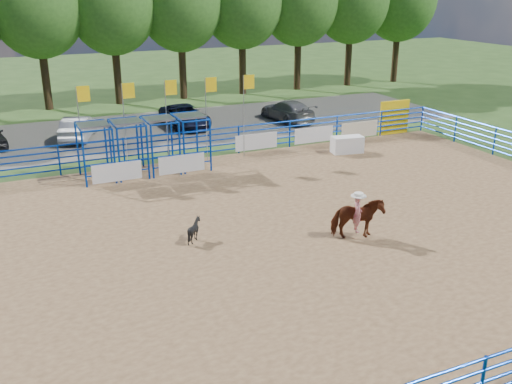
{
  "coord_description": "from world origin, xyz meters",
  "views": [
    {
      "loc": [
        -8.04,
        -16.76,
        8.43
      ],
      "look_at": [
        -0.06,
        1.0,
        1.3
      ],
      "focal_mm": 40.0,
      "sensor_mm": 36.0,
      "label": 1
    }
  ],
  "objects_px": {
    "horse_and_rider": "(357,216)",
    "announcer_table": "(347,145)",
    "car_c": "(185,116)",
    "car_b": "(78,128)",
    "car_d": "(287,111)",
    "calf": "(194,230)"
  },
  "relations": [
    {
      "from": "calf",
      "to": "car_c",
      "type": "relative_size",
      "value": 0.17
    },
    {
      "from": "announcer_table",
      "to": "horse_and_rider",
      "type": "height_order",
      "value": "horse_and_rider"
    },
    {
      "from": "calf",
      "to": "car_c",
      "type": "height_order",
      "value": "car_c"
    },
    {
      "from": "horse_and_rider",
      "to": "car_c",
      "type": "height_order",
      "value": "horse_and_rider"
    },
    {
      "from": "calf",
      "to": "car_b",
      "type": "xyz_separation_m",
      "value": [
        -1.67,
        15.95,
        0.25
      ]
    },
    {
      "from": "car_b",
      "to": "car_c",
      "type": "height_order",
      "value": "car_b"
    },
    {
      "from": "car_c",
      "to": "car_d",
      "type": "xyz_separation_m",
      "value": [
        6.58,
        -1.17,
        0.0
      ]
    },
    {
      "from": "announcer_table",
      "to": "car_c",
      "type": "height_order",
      "value": "car_c"
    },
    {
      "from": "announcer_table",
      "to": "horse_and_rider",
      "type": "xyz_separation_m",
      "value": [
        -5.6,
        -9.3,
        0.41
      ]
    },
    {
      "from": "announcer_table",
      "to": "car_c",
      "type": "relative_size",
      "value": 0.34
    },
    {
      "from": "calf",
      "to": "car_d",
      "type": "xyz_separation_m",
      "value": [
        11.43,
        15.23,
        0.24
      ]
    },
    {
      "from": "calf",
      "to": "car_d",
      "type": "relative_size",
      "value": 0.18
    },
    {
      "from": "announcer_table",
      "to": "car_d",
      "type": "xyz_separation_m",
      "value": [
        0.57,
        8.03,
        0.21
      ]
    },
    {
      "from": "announcer_table",
      "to": "car_c",
      "type": "bearing_deg",
      "value": 123.12
    },
    {
      "from": "announcer_table",
      "to": "calf",
      "type": "height_order",
      "value": "announcer_table"
    },
    {
      "from": "horse_and_rider",
      "to": "car_b",
      "type": "relative_size",
      "value": 0.58
    },
    {
      "from": "horse_and_rider",
      "to": "calf",
      "type": "relative_size",
      "value": 2.91
    },
    {
      "from": "car_c",
      "to": "car_d",
      "type": "height_order",
      "value": "car_d"
    },
    {
      "from": "horse_and_rider",
      "to": "car_b",
      "type": "xyz_separation_m",
      "value": [
        -6.92,
        18.05,
        -0.18
      ]
    },
    {
      "from": "horse_and_rider",
      "to": "announcer_table",
      "type": "bearing_deg",
      "value": 58.95
    },
    {
      "from": "car_b",
      "to": "car_d",
      "type": "distance_m",
      "value": 13.12
    },
    {
      "from": "announcer_table",
      "to": "car_d",
      "type": "height_order",
      "value": "car_d"
    }
  ]
}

